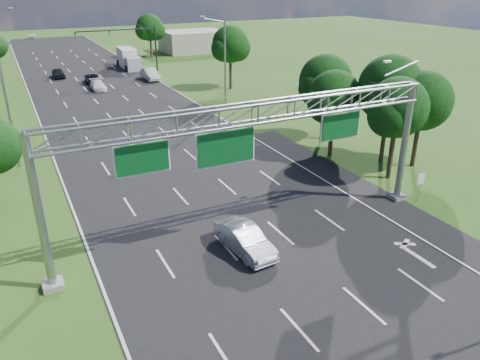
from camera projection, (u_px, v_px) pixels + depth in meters
ground at (158, 146)px, 42.41m from camera, size 220.00×220.00×0.00m
road at (158, 146)px, 42.41m from camera, size 18.00×180.00×0.02m
road_flare at (363, 191)px, 33.51m from camera, size 3.00×30.00×0.02m
sign_gantry at (256, 124)px, 25.04m from camera, size 23.50×1.00×9.56m
regulatory_sign at (421, 181)px, 31.33m from camera, size 0.60×0.08×2.10m
traffic_signal at (133, 39)px, 72.05m from camera, size 12.21×0.24×7.00m
streetlight_l_near at (9, 99)px, 35.52m from camera, size 2.97×0.22×10.16m
streetlight_r_mid at (223, 58)px, 53.00m from camera, size 2.97×0.22×10.16m
tree_cluster_right at (372, 96)px, 37.51m from camera, size 9.91×14.60×8.68m
tree_verge_rd at (231, 46)px, 61.51m from camera, size 5.76×4.80×8.28m
tree_verge_re at (150, 29)px, 85.42m from camera, size 5.76×4.80×7.84m
building_right at (193, 41)px, 94.02m from camera, size 12.00×9.00×4.00m
silver_sedan at (245, 240)px, 25.91m from camera, size 1.99×4.60×1.47m
car_queue_a at (98, 85)px, 62.78m from camera, size 1.74×4.25×1.23m
car_queue_b at (93, 79)px, 66.80m from camera, size 2.33×4.42×1.19m
car_queue_c at (58, 73)px, 70.14m from camera, size 1.65×4.00×1.36m
car_queue_d at (150, 74)px, 68.76m from camera, size 1.80×4.93×1.61m
box_truck at (128, 59)px, 77.46m from camera, size 2.69×8.32×3.11m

